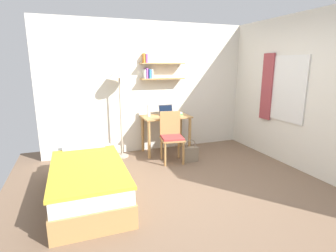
% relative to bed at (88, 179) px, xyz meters
% --- Properties ---
extents(ground_plane, '(5.28, 5.28, 0.00)m').
position_rel_bed_xyz_m(ground_plane, '(1.45, -0.34, -0.24)').
color(ground_plane, brown).
extents(wall_back, '(4.40, 0.27, 2.60)m').
position_rel_bed_xyz_m(wall_back, '(1.45, 1.69, 1.07)').
color(wall_back, silver).
rests_on(wall_back, ground_plane).
extents(wall_right, '(0.10, 4.40, 2.60)m').
position_rel_bed_xyz_m(wall_right, '(3.47, -0.30, 1.06)').
color(wall_right, silver).
rests_on(wall_right, ground_plane).
extents(bed, '(0.93, 1.96, 0.54)m').
position_rel_bed_xyz_m(bed, '(0.00, 0.00, 0.00)').
color(bed, '#B2844C').
rests_on(bed, ground_plane).
extents(desk, '(0.95, 0.56, 0.76)m').
position_rel_bed_xyz_m(desk, '(1.62, 1.36, 0.37)').
color(desk, '#B2844C').
rests_on(desk, ground_plane).
extents(desk_chair, '(0.46, 0.48, 0.92)m').
position_rel_bed_xyz_m(desk_chair, '(1.55, 0.87, 0.26)').
color(desk_chair, '#B2844C').
rests_on(desk_chair, ground_plane).
extents(standing_lamp, '(0.36, 0.36, 1.76)m').
position_rel_bed_xyz_m(standing_lamp, '(0.73, 1.41, 1.30)').
color(standing_lamp, '#B2A893').
rests_on(standing_lamp, ground_plane).
extents(laptop, '(0.30, 0.22, 0.21)m').
position_rel_bed_xyz_m(laptop, '(1.66, 1.43, 0.58)').
color(laptop, '#2D2D33').
rests_on(laptop, desk).
extents(water_bottle, '(0.06, 0.06, 0.24)m').
position_rel_bed_xyz_m(water_bottle, '(1.29, 1.44, 0.64)').
color(water_bottle, silver).
rests_on(water_bottle, desk).
extents(book_stack, '(0.17, 0.22, 0.05)m').
position_rel_bed_xyz_m(book_stack, '(1.90, 1.42, 0.55)').
color(book_stack, '#4CA856').
rests_on(book_stack, desk).
extents(handbag, '(0.27, 0.11, 0.42)m').
position_rel_bed_xyz_m(handbag, '(1.87, 0.70, -0.09)').
color(handbag, gray).
rests_on(handbag, ground_plane).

